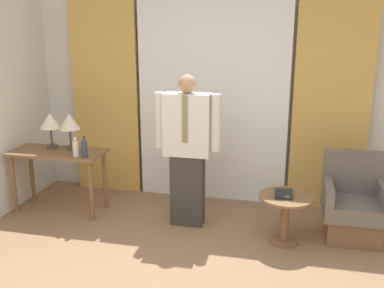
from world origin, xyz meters
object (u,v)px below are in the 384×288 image
bottle_near_edge (76,149)px  table_lamp_right (69,123)px  person (187,147)px  desk (58,162)px  table_lamp_left (50,122)px  armchair (353,208)px  book (284,194)px  side_table (285,211)px  bottle_by_lamp (84,148)px

bottle_near_edge → table_lamp_right: bearing=127.3°
bottle_near_edge → person: (1.24, 0.12, 0.07)m
desk → table_lamp_left: bearing=139.4°
table_lamp_right → table_lamp_left: bearing=180.0°
desk → armchair: (3.29, 0.04, -0.28)m
desk → book: desk is taller
desk → side_table: 2.63m
desk → armchair: bearing=0.8°
bottle_by_lamp → book: bearing=-1.6°
armchair → book: bearing=-159.8°
desk → bottle_by_lamp: (0.43, -0.16, 0.23)m
book → table_lamp_right: bearing=172.5°
bottle_near_edge → book: 2.29m
table_lamp_left → desk: bearing=-40.6°
bottle_near_edge → bottle_by_lamp: bottle_by_lamp is taller
person → book: person is taller
table_lamp_right → side_table: size_ratio=0.78×
table_lamp_left → person: bearing=-4.4°
table_lamp_left → bottle_by_lamp: bearing=-25.6°
desk → side_table: bearing=-4.9°
desk → book: (2.58, -0.22, -0.09)m
desk → person: person is taller
desk → table_lamp_left: 0.47m
bottle_by_lamp → person: (1.13, 0.13, 0.05)m
table_lamp_left → side_table: table_lamp_left is taller
bottle_by_lamp → book: size_ratio=1.03×
armchair → desk: bearing=-179.2°
table_lamp_left → bottle_by_lamp: table_lamp_left is taller
table_lamp_left → table_lamp_right: 0.25m
bottle_by_lamp → person: 1.14m
table_lamp_right → armchair: 3.25m
bottle_by_lamp → side_table: (2.18, -0.07, -0.49)m
bottle_by_lamp → bottle_near_edge: bearing=173.6°
table_lamp_left → person: (1.68, -0.13, -0.16)m
desk → bottle_near_edge: bottle_near_edge is taller
table_lamp_left → side_table: bearing=-6.9°
desk → book: bearing=-4.8°
book → bottle_near_edge: bearing=178.2°
bottle_by_lamp → armchair: size_ratio=0.28×
table_lamp_right → bottle_by_lamp: bearing=-41.0°
desk → bottle_by_lamp: size_ratio=4.40×
side_table → table_lamp_left: bearing=173.1°
side_table → person: bearing=169.2°
bottle_by_lamp → armchair: 2.92m
table_lamp_right → bottle_near_edge: bearing=-52.7°
table_lamp_left → armchair: (3.42, -0.06, -0.72)m
bottle_near_edge → desk: bearing=155.4°
table_lamp_right → book: size_ratio=1.76×
desk → bottle_by_lamp: bottle_by_lamp is taller
bottle_near_edge → side_table: bottle_near_edge is taller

